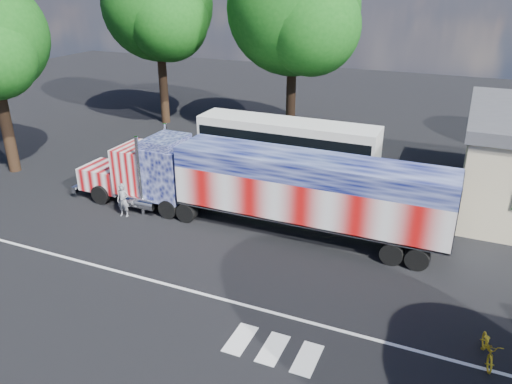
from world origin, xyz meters
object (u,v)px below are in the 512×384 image
at_px(woman, 123,200).
at_px(coach_bus, 287,146).
at_px(semi_truck, 260,185).
at_px(tree_nw_a, 159,5).
at_px(bicycle, 488,348).
at_px(tree_n_mid, 295,9).

bearing_deg(woman, coach_bus, 49.71).
distance_m(semi_truck, coach_bus, 7.64).
bearing_deg(semi_truck, tree_nw_a, 135.68).
xyz_separation_m(coach_bus, woman, (-5.46, -9.30, -0.82)).
distance_m(woman, bicycle, 17.73).
distance_m(woman, tree_nw_a, 19.76).
bearing_deg(woman, tree_n_mid, 68.28).
relative_size(semi_truck, tree_nw_a, 1.45).
distance_m(bicycle, tree_n_mid, 25.99).
height_order(coach_bus, bicycle, coach_bus).
relative_size(semi_truck, tree_n_mid, 1.41).
height_order(woman, bicycle, woman).
xyz_separation_m(semi_truck, woman, (-6.87, -1.81, -1.28)).
bearing_deg(tree_n_mid, semi_truck, -76.30).
xyz_separation_m(semi_truck, bicycle, (10.41, -5.78, -1.71)).
relative_size(coach_bus, tree_nw_a, 0.83).
distance_m(semi_truck, tree_nw_a, 21.67).
bearing_deg(tree_n_mid, woman, -101.83).
height_order(bicycle, tree_nw_a, tree_nw_a).
distance_m(tree_n_mid, tree_nw_a, 11.15).
relative_size(semi_truck, coach_bus, 1.75).
height_order(bicycle, tree_n_mid, tree_n_mid).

